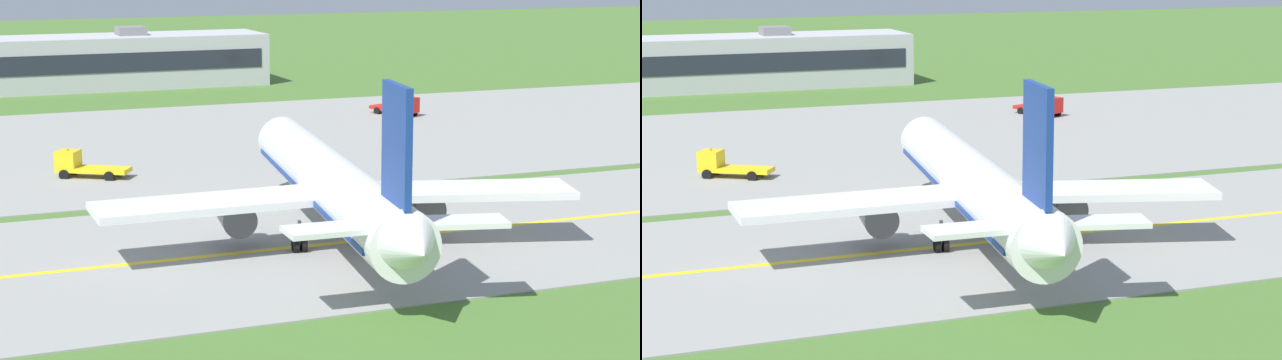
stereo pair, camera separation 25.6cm
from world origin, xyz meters
TOP-DOWN VIEW (x-y plane):
  - ground_plane at (0.00, 0.00)m, footprint 500.00×500.00m
  - taxiway_strip at (0.00, 0.00)m, footprint 240.00×28.00m
  - apron_pad at (10.00, 42.00)m, footprint 140.00×52.00m
  - taxiway_centreline at (0.00, 0.00)m, footprint 220.00×0.60m
  - airplane_lead at (-6.81, 0.03)m, footprint 32.21×39.61m
  - service_truck_baggage at (22.44, 50.95)m, footprint 4.33×6.70m
  - service_truck_fuel at (-19.00, 28.48)m, footprint 6.54×5.06m
  - terminal_building at (-14.07, 91.49)m, footprint 63.68×11.72m

SIDE VIEW (x-z plane):
  - ground_plane at x=0.00m, z-range 0.00..0.00m
  - taxiway_strip at x=0.00m, z-range 0.00..0.10m
  - apron_pad at x=10.00m, z-range 0.00..0.10m
  - taxiway_centreline at x=0.00m, z-range 0.10..0.11m
  - service_truck_baggage at x=22.44m, z-range -0.11..2.48m
  - service_truck_fuel at x=-19.00m, z-range -0.11..2.48m
  - terminal_building at x=-14.07m, z-range -0.58..8.05m
  - airplane_lead at x=-6.81m, z-range -2.22..10.48m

